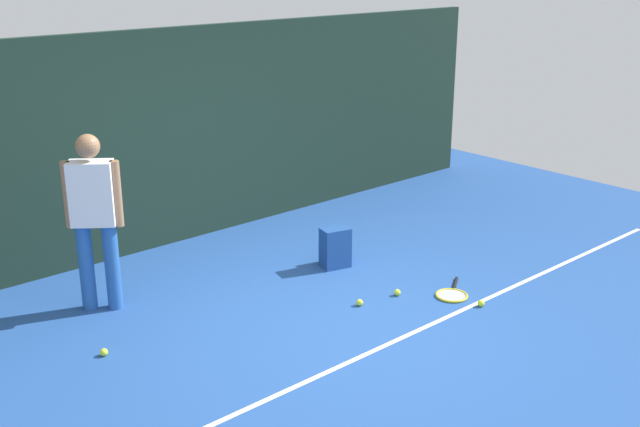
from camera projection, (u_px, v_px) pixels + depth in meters
name	position (u px, v px, depth m)	size (l,w,h in m)	color
ground_plane	(349.00, 329.00, 7.02)	(12.00, 12.00, 0.00)	#234C93
back_fence	(168.00, 139.00, 8.76)	(10.00, 0.10, 2.46)	#192D23
court_line	(384.00, 346.00, 6.71)	(9.00, 0.05, 0.00)	white
tennis_player	(94.00, 212.00, 7.13)	(0.45, 0.42, 1.70)	#2659A5
tennis_racket	(452.00, 294.00, 7.70)	(0.61, 0.48, 0.03)	black
backpack	(335.00, 248.00, 8.35)	(0.34, 0.34, 0.44)	#1E478C
tennis_ball_near_player	(397.00, 292.00, 7.69)	(0.07, 0.07, 0.07)	#CCE033
tennis_ball_by_fence	(481.00, 303.00, 7.45)	(0.07, 0.07, 0.07)	#CCE033
tennis_ball_mid_court	(104.00, 352.00, 6.54)	(0.07, 0.07, 0.07)	#CCE033
tennis_ball_far_left	(360.00, 303.00, 7.47)	(0.07, 0.07, 0.07)	#CCE033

